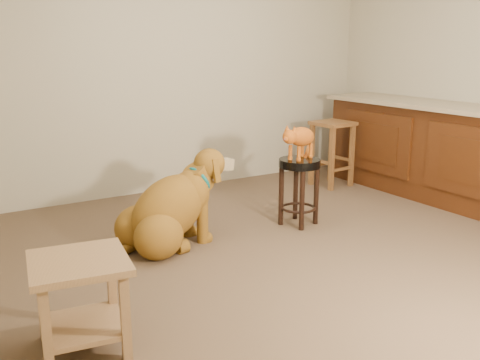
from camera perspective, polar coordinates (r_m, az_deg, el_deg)
floor at (r=4.19m, az=6.41°, el=-6.65°), size 4.50×4.00×0.01m
room_shell at (r=3.92m, az=7.11°, el=16.88°), size 4.54×4.04×2.62m
cabinet_run at (r=5.62m, az=20.48°, el=2.58°), size 0.70×2.56×0.94m
padded_stool at (r=4.50m, az=6.33°, el=0.19°), size 0.37×0.37×0.57m
wood_stool at (r=5.84m, az=9.75°, el=2.90°), size 0.41×0.41×0.70m
side_table at (r=2.79m, az=-16.63°, el=-11.24°), size 0.53×0.53×0.48m
golden_retriever at (r=4.04m, az=-7.52°, el=-3.26°), size 1.19×0.64×0.76m
tabby_kitten at (r=4.42m, az=6.35°, el=4.46°), size 0.47×0.31×0.33m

